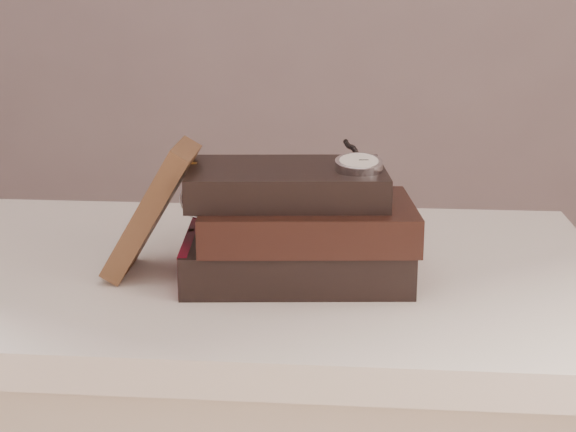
{
  "coord_description": "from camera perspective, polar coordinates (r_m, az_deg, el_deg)",
  "views": [
    {
      "loc": [
        0.19,
        -0.67,
        1.09
      ],
      "look_at": [
        0.1,
        0.3,
        0.82
      ],
      "focal_mm": 53.07,
      "sensor_mm": 36.0,
      "label": 1
    }
  ],
  "objects": [
    {
      "name": "pocket_watch",
      "position": [
        0.99,
        4.74,
        3.55
      ],
      "size": [
        0.06,
        0.16,
        0.02
      ],
      "color": "silver",
      "rests_on": "book_stack"
    },
    {
      "name": "journal",
      "position": [
        1.04,
        -9.1,
        0.47
      ],
      "size": [
        0.12,
        0.11,
        0.16
      ],
      "primitive_type": "cube",
      "rotation": [
        0.0,
        0.54,
        0.05
      ],
      "color": "#422919",
      "rests_on": "table"
    },
    {
      "name": "table",
      "position": [
        1.13,
        -4.92,
        -7.51
      ],
      "size": [
        1.0,
        0.6,
        0.75
      ],
      "color": "white",
      "rests_on": "ground"
    },
    {
      "name": "book_stack",
      "position": [
        1.02,
        0.65,
        -0.71
      ],
      "size": [
        0.29,
        0.21,
        0.13
      ],
      "color": "black",
      "rests_on": "table"
    },
    {
      "name": "eyeglasses",
      "position": [
        1.1,
        -4.4,
        1.21
      ],
      "size": [
        0.12,
        0.14,
        0.05
      ],
      "color": "silver",
      "rests_on": "book_stack"
    }
  ]
}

